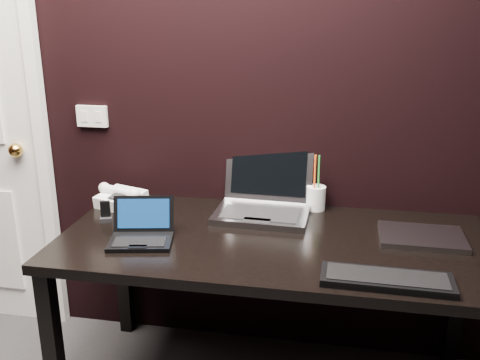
% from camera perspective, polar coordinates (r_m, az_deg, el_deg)
% --- Properties ---
extents(wall_back, '(4.00, 0.00, 4.00)m').
position_cam_1_polar(wall_back, '(2.41, -2.11, 10.55)').
color(wall_back, black).
rests_on(wall_back, ground).
extents(wall_switch, '(0.15, 0.02, 0.10)m').
position_cam_1_polar(wall_switch, '(2.63, -15.50, 6.57)').
color(wall_switch, silver).
rests_on(wall_switch, wall_back).
extents(desk, '(1.70, 0.80, 0.74)m').
position_cam_1_polar(desk, '(2.16, 3.59, -8.06)').
color(desk, black).
rests_on(desk, ground).
extents(netbook, '(0.28, 0.26, 0.15)m').
position_cam_1_polar(netbook, '(2.13, -10.47, -5.61)').
color(netbook, black).
rests_on(netbook, desk).
extents(silver_laptop, '(0.41, 0.37, 0.28)m').
position_cam_1_polar(silver_laptop, '(2.36, 2.53, -2.37)').
color(silver_laptop, gray).
rests_on(silver_laptop, desk).
extents(ext_keyboard, '(0.43, 0.16, 0.03)m').
position_cam_1_polar(ext_keyboard, '(1.86, 15.37, -10.19)').
color(ext_keyboard, black).
rests_on(ext_keyboard, desk).
extents(closed_laptop, '(0.33, 0.24, 0.02)m').
position_cam_1_polar(closed_laptop, '(2.23, 18.81, -5.76)').
color(closed_laptop, '#9A999F').
rests_on(closed_laptop, desk).
extents(desk_phone, '(0.24, 0.22, 0.11)m').
position_cam_1_polar(desk_phone, '(2.50, -12.59, -1.89)').
color(desk_phone, white).
rests_on(desk_phone, desk).
extents(mobile_phone, '(0.06, 0.06, 0.09)m').
position_cam_1_polar(mobile_phone, '(2.35, -14.14, -3.49)').
color(mobile_phone, black).
rests_on(mobile_phone, desk).
extents(pen_cup, '(0.11, 0.11, 0.25)m').
position_cam_1_polar(pen_cup, '(2.42, 8.10, -1.78)').
color(pen_cup, white).
rests_on(pen_cup, desk).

